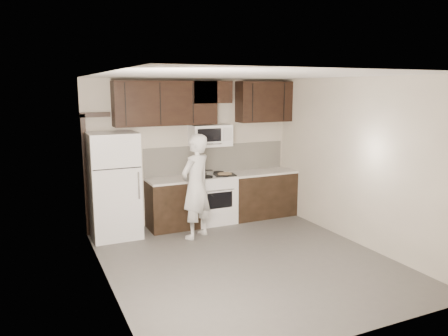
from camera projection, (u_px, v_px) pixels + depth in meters
floor at (247, 260)px, 6.49m from camera, size 4.50×4.50×0.00m
back_wall at (192, 151)px, 8.26m from camera, size 4.00×0.00×4.00m
ceiling at (248, 75)px, 6.00m from camera, size 4.50×4.50×0.00m
counter_run at (228, 197)px, 8.39m from camera, size 2.95×0.64×0.91m
stove at (213, 199)px, 8.26m from camera, size 0.76×0.66×0.94m
backsplash at (216, 158)px, 8.48m from camera, size 2.90×0.02×0.54m
upper_cabinets at (205, 101)px, 8.02m from camera, size 3.48×0.35×0.78m
microwave at (211, 136)px, 8.15m from camera, size 0.76×0.42×0.40m
refrigerator at (114, 186)px, 7.38m from camera, size 0.80×0.76×1.80m
door_trim at (88, 164)px, 7.45m from camera, size 0.50×0.08×2.12m
saucepan at (201, 171)px, 8.23m from camera, size 0.29×0.17×0.17m
baking_tray at (225, 175)px, 8.18m from camera, size 0.43×0.35×0.02m
pizza at (225, 174)px, 8.18m from camera, size 0.30×0.30×0.02m
person at (196, 187)px, 7.34m from camera, size 0.77×0.69×1.78m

